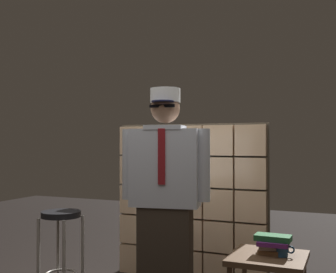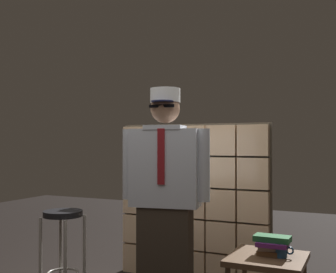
{
  "view_description": "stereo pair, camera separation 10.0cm",
  "coord_description": "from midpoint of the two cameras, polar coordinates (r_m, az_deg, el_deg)",
  "views": [
    {
      "loc": [
        1.47,
        -2.69,
        1.37
      ],
      "look_at": [
        0.15,
        0.38,
        1.42
      ],
      "focal_mm": 44.9,
      "sensor_mm": 36.0,
      "label": 1
    },
    {
      "loc": [
        1.56,
        -2.65,
        1.37
      ],
      "look_at": [
        0.15,
        0.38,
        1.42
      ],
      "focal_mm": 44.9,
      "sensor_mm": 36.0,
      "label": 2
    }
  ],
  "objects": [
    {
      "name": "bar_stool",
      "position": [
        3.86,
        -15.07,
        -12.66
      ],
      "size": [
        0.34,
        0.34,
        0.77
      ],
      "color": "black",
      "rests_on": "ground"
    },
    {
      "name": "standing_person",
      "position": [
        3.35,
        -1.23,
        -8.22
      ],
      "size": [
        0.72,
        0.35,
        1.8
      ],
      "rotation": [
        0.0,
        0.0,
        0.18
      ],
      "color": "#382D23",
      "rests_on": "ground"
    },
    {
      "name": "book_stack",
      "position": [
        3.16,
        13.17,
        -14.01
      ],
      "size": [
        0.25,
        0.21,
        0.14
      ],
      "color": "brown",
      "rests_on": "side_table"
    },
    {
      "name": "glass_block_wall",
      "position": [
        4.26,
        2.24,
        -8.94
      ],
      "size": [
        1.58,
        0.1,
        1.58
      ],
      "color": "#E0B78C",
      "rests_on": "ground"
    },
    {
      "name": "coffee_mug",
      "position": [
        3.12,
        14.38,
        -14.65
      ],
      "size": [
        0.13,
        0.08,
        0.09
      ],
      "color": "navy",
      "rests_on": "side_table"
    },
    {
      "name": "side_table",
      "position": [
        3.16,
        12.53,
        -16.84
      ],
      "size": [
        0.52,
        0.52,
        0.57
      ],
      "color": "#513823",
      "rests_on": "ground"
    }
  ]
}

